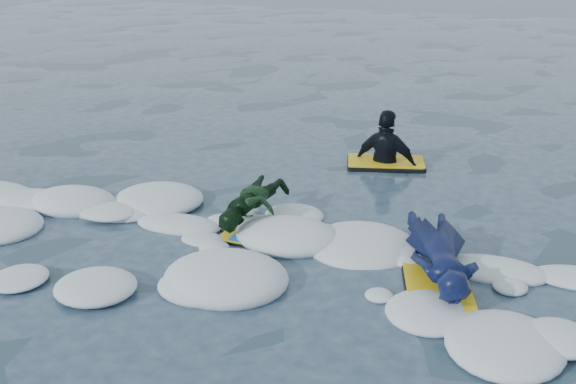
# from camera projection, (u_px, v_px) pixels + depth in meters

# --- Properties ---
(ground) EXTENTS (120.00, 120.00, 0.00)m
(ground) POSITION_uv_depth(u_px,v_px,m) (149.00, 289.00, 7.21)
(ground) COLOR #172538
(ground) RESTS_ON ground
(foam_band) EXTENTS (12.00, 3.10, 0.30)m
(foam_band) POSITION_uv_depth(u_px,v_px,m) (192.00, 245.00, 8.13)
(foam_band) COLOR silver
(foam_band) RESTS_ON ground
(prone_woman_unit) EXTENTS (1.10, 1.89, 0.47)m
(prone_woman_unit) POSITION_uv_depth(u_px,v_px,m) (441.00, 257.00, 7.32)
(prone_woman_unit) COLOR black
(prone_woman_unit) RESTS_ON ground
(prone_child_unit) EXTENTS (0.79, 1.32, 0.49)m
(prone_child_unit) POSITION_uv_depth(u_px,v_px,m) (253.00, 207.00, 8.51)
(prone_child_unit) COLOR black
(prone_child_unit) RESTS_ON ground
(waiting_rider_unit) EXTENTS (1.23, 0.84, 1.69)m
(waiting_rider_unit) POSITION_uv_depth(u_px,v_px,m) (386.00, 166.00, 10.62)
(waiting_rider_unit) COLOR black
(waiting_rider_unit) RESTS_ON ground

